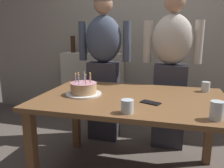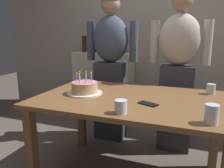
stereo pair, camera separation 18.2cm
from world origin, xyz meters
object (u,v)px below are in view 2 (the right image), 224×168
object	(u,v)px
water_glass_near	(121,107)
cell_phone	(148,104)
water_glass_far	(212,114)
water_glass_side	(211,89)
birthday_cake	(85,88)
person_woman_cardigan	(178,70)
person_man_bearded	(111,66)

from	to	relation	value
water_glass_near	cell_phone	size ratio (longest dim) A/B	0.61
water_glass_far	water_glass_side	size ratio (longest dim) A/B	1.30
birthday_cake	person_woman_cardigan	distance (m)	1.02
birthday_cake	cell_phone	bearing A→B (deg)	-10.03
birthday_cake	cell_phone	xyz separation A→B (m)	(0.57, -0.10, -0.04)
water_glass_near	person_woman_cardigan	world-z (taller)	person_woman_cardigan
cell_phone	person_woman_cardigan	world-z (taller)	person_woman_cardigan
water_glass_far	person_man_bearded	distance (m)	1.48
birthday_cake	water_glass_side	distance (m)	1.07
person_man_bearded	water_glass_near	bearing A→B (deg)	114.06
water_glass_side	person_woman_cardigan	xyz separation A→B (m)	(-0.30, 0.38, 0.09)
water_glass_side	birthday_cake	bearing A→B (deg)	-160.14
birthday_cake	person_woman_cardigan	bearing A→B (deg)	46.75
person_woman_cardigan	person_man_bearded	bearing A→B (deg)	0.00
water_glass_near	water_glass_side	size ratio (longest dim) A/B	1.00
person_man_bearded	person_woman_cardigan	bearing A→B (deg)	-180.00
cell_phone	water_glass_side	bearing A→B (deg)	70.39
birthday_cake	water_glass_near	bearing A→B (deg)	-38.23
water_glass_far	cell_phone	world-z (taller)	water_glass_far
cell_phone	person_man_bearded	distance (m)	1.05
water_glass_near	water_glass_side	world-z (taller)	same
water_glass_near	water_glass_side	xyz separation A→B (m)	(0.57, 0.71, -0.00)
water_glass_far	cell_phone	bearing A→B (deg)	150.53
birthday_cake	water_glass_near	distance (m)	0.56
birthday_cake	water_glass_near	xyz separation A→B (m)	(0.44, -0.35, -0.00)
person_woman_cardigan	birthday_cake	bearing A→B (deg)	46.75
water_glass_far	person_woman_cardigan	distance (m)	1.11
water_glass_near	person_man_bearded	xyz separation A→B (m)	(-0.49, 1.09, 0.09)
cell_phone	person_woman_cardigan	size ratio (longest dim) A/B	0.09
water_glass_side	person_man_bearded	bearing A→B (deg)	160.09
water_glass_near	person_man_bearded	world-z (taller)	person_man_bearded
water_glass_near	person_woman_cardigan	xyz separation A→B (m)	(0.26, 1.09, 0.09)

